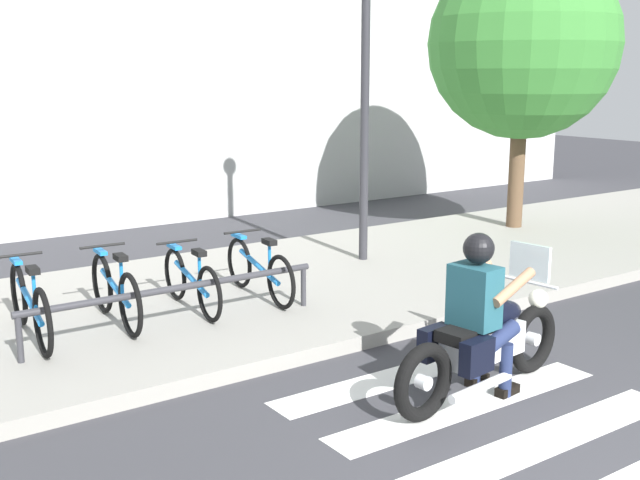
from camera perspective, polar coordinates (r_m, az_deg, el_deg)
sidewalk at (r=9.63m, az=-4.95°, el=-3.90°), size 24.00×4.40×0.15m
crosswalk_stripe_3 at (r=6.33m, az=16.12°, el=-13.83°), size 2.80×0.40×0.01m
crosswalk_stripe_4 at (r=6.81m, az=10.80°, el=-11.67°), size 2.80×0.40×0.01m
crosswalk_stripe_5 at (r=7.34m, az=6.27°, el=-9.72°), size 2.80×0.40×0.01m
motorcycle at (r=6.87m, az=11.88°, el=-7.40°), size 2.19×0.73×1.24m
rider at (r=6.69m, az=11.60°, el=-4.58°), size 0.67×0.59×1.44m
bicycle_0 at (r=8.13m, az=-20.42°, el=-4.46°), size 0.48×1.75×0.80m
bicycle_1 at (r=8.37m, az=-14.71°, el=-3.63°), size 0.48×1.61×0.79m
bicycle_2 at (r=8.69m, az=-9.38°, el=-2.97°), size 0.48×1.57×0.73m
bicycle_3 at (r=9.08m, az=-4.48°, el=-2.15°), size 0.48×1.67×0.74m
bike_rack at (r=8.01m, az=-10.45°, el=-3.75°), size 3.19×0.07×0.49m
street_lamp at (r=10.73m, az=3.32°, el=11.84°), size 0.28×0.28×4.43m
tree_near_rack at (r=13.51m, az=14.62°, el=13.66°), size 3.11×3.11×4.74m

